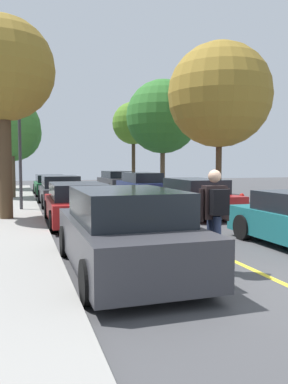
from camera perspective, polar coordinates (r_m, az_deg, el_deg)
The scene contains 19 objects.
ground at distance 6.82m, azimuth 19.89°, elevation -12.60°, with size 80.00×80.00×0.00m, color #424244.
center_line at distance 10.18m, azimuth 5.93°, elevation -6.78°, with size 0.12×39.20×0.01m, color gold.
parked_car_left_nearest at distance 6.97m, azimuth -2.80°, elevation -5.88°, with size 2.01×4.34×1.49m.
parked_car_left_near at distance 12.70m, azimuth -9.66°, elevation -1.67°, with size 2.05×4.39×1.31m.
parked_car_left_far at distance 18.41m, azimuth -12.20°, elevation 0.15°, with size 1.89×4.10×1.37m.
parked_car_left_farthest at distance 24.49m, azimuth -13.59°, elevation 1.05°, with size 1.96×4.17×1.24m.
parked_car_right_near at distance 14.74m, azimuth 7.54°, elevation -0.74°, with size 1.97×4.68×1.36m.
parked_car_right_far at distance 21.11m, azimuth -0.42°, elevation 0.91°, with size 1.84×4.55×1.45m.
parked_car_right_farthest at distance 26.66m, azimuth -4.11°, elevation 1.54°, with size 1.94×4.37×1.42m.
street_tree_left_nearest at distance 13.77m, azimuth -20.07°, elevation 16.47°, with size 3.33×3.33×6.50m.
street_tree_left_near at distance 21.75m, azimuth -19.13°, elevation 8.99°, with size 3.17×3.17×5.31m.
street_tree_left_far at distance 28.93m, azimuth -18.80°, elevation 8.26°, with size 4.01×4.01×5.96m.
street_tree_right_nearest at distance 17.99m, azimuth 11.06°, elevation 13.79°, with size 4.61×4.61×7.13m.
street_tree_right_near at distance 24.45m, azimuth 2.78°, elevation 10.97°, with size 4.53×4.53×6.95m.
street_tree_right_far at distance 30.63m, azimuth -1.57°, elevation 10.03°, with size 3.28×3.28×6.56m.
fire_hydrant at distance 14.76m, azimuth 14.17°, elevation -1.57°, with size 0.20×0.20×0.70m.
streetlamp at distance 16.02m, azimuth -17.87°, elevation 9.86°, with size 0.36×0.24×6.04m.
skateboard at distance 7.13m, azimuth 10.17°, elevation -10.93°, with size 0.26×0.85×0.10m.
skateboarder at distance 6.91m, azimuth 10.40°, elevation -2.94°, with size 0.58×0.70×1.73m.
Camera 1 is at (-4.02, -5.15, 1.95)m, focal length 36.27 mm.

